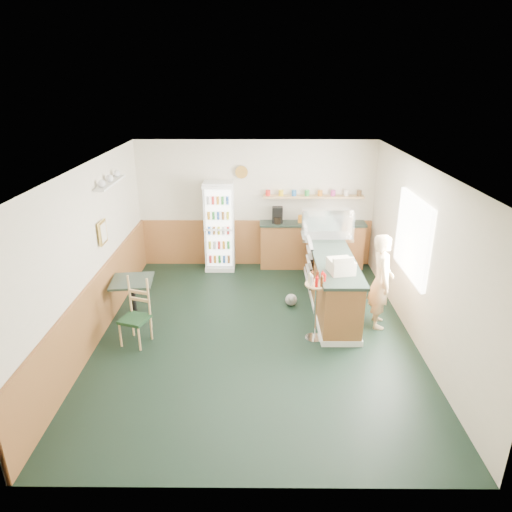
{
  "coord_description": "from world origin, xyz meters",
  "views": [
    {
      "loc": [
        0.06,
        -6.43,
        3.88
      ],
      "look_at": [
        0.02,
        0.6,
        1.11
      ],
      "focal_mm": 32.0,
      "sensor_mm": 36.0,
      "label": 1
    }
  ],
  "objects_px": {
    "shopkeeper": "(381,281)",
    "cafe_table": "(133,292)",
    "cash_register": "(341,266)",
    "condiment_stand": "(316,296)",
    "cafe_chair": "(135,309)",
    "drinks_fridge": "(219,226)",
    "display_case": "(327,225)"
  },
  "relations": [
    {
      "from": "drinks_fridge",
      "to": "shopkeeper",
      "type": "relative_size",
      "value": 1.18
    },
    {
      "from": "condiment_stand",
      "to": "cafe_chair",
      "type": "height_order",
      "value": "condiment_stand"
    },
    {
      "from": "condiment_stand",
      "to": "cafe_table",
      "type": "height_order",
      "value": "condiment_stand"
    },
    {
      "from": "cash_register",
      "to": "condiment_stand",
      "type": "distance_m",
      "value": 0.64
    },
    {
      "from": "drinks_fridge",
      "to": "cafe_chair",
      "type": "height_order",
      "value": "drinks_fridge"
    },
    {
      "from": "drinks_fridge",
      "to": "cash_register",
      "type": "xyz_separation_m",
      "value": [
        2.12,
        -2.58,
        0.18
      ]
    },
    {
      "from": "cash_register",
      "to": "condiment_stand",
      "type": "height_order",
      "value": "cash_register"
    },
    {
      "from": "drinks_fridge",
      "to": "cafe_chair",
      "type": "bearing_deg",
      "value": -109.89
    },
    {
      "from": "drinks_fridge",
      "to": "cash_register",
      "type": "distance_m",
      "value": 3.34
    },
    {
      "from": "cash_register",
      "to": "cafe_table",
      "type": "relative_size",
      "value": 0.52
    },
    {
      "from": "drinks_fridge",
      "to": "shopkeeper",
      "type": "xyz_separation_m",
      "value": [
        2.82,
        -2.44,
        -0.14
      ]
    },
    {
      "from": "condiment_stand",
      "to": "cafe_chair",
      "type": "distance_m",
      "value": 2.79
    },
    {
      "from": "drinks_fridge",
      "to": "cash_register",
      "type": "height_order",
      "value": "drinks_fridge"
    },
    {
      "from": "cash_register",
      "to": "display_case",
      "type": "bearing_deg",
      "value": 78.56
    },
    {
      "from": "condiment_stand",
      "to": "cafe_table",
      "type": "bearing_deg",
      "value": 168.54
    },
    {
      "from": "display_case",
      "to": "cash_register",
      "type": "relative_size",
      "value": 2.49
    },
    {
      "from": "cash_register",
      "to": "condiment_stand",
      "type": "xyz_separation_m",
      "value": [
        -0.41,
        -0.32,
        -0.37
      ]
    },
    {
      "from": "display_case",
      "to": "cafe_table",
      "type": "height_order",
      "value": "display_case"
    },
    {
      "from": "condiment_stand",
      "to": "cafe_table",
      "type": "relative_size",
      "value": 1.52
    },
    {
      "from": "condiment_stand",
      "to": "shopkeeper",
      "type": "bearing_deg",
      "value": 22.31
    },
    {
      "from": "drinks_fridge",
      "to": "condiment_stand",
      "type": "relative_size",
      "value": 1.68
    },
    {
      "from": "cafe_chair",
      "to": "drinks_fridge",
      "type": "bearing_deg",
      "value": 88.95
    },
    {
      "from": "shopkeeper",
      "to": "cafe_table",
      "type": "height_order",
      "value": "shopkeeper"
    },
    {
      "from": "cash_register",
      "to": "cafe_chair",
      "type": "height_order",
      "value": "cash_register"
    },
    {
      "from": "shopkeeper",
      "to": "cafe_table",
      "type": "relative_size",
      "value": 2.17
    },
    {
      "from": "cafe_table",
      "to": "cafe_chair",
      "type": "height_order",
      "value": "cafe_chair"
    },
    {
      "from": "display_case",
      "to": "condiment_stand",
      "type": "bearing_deg",
      "value": -101.91
    },
    {
      "from": "display_case",
      "to": "cafe_table",
      "type": "xyz_separation_m",
      "value": [
        -3.4,
        -1.33,
        -0.76
      ]
    },
    {
      "from": "cash_register",
      "to": "cafe_chair",
      "type": "xyz_separation_m",
      "value": [
        -3.19,
        -0.38,
        -0.57
      ]
    },
    {
      "from": "cash_register",
      "to": "condiment_stand",
      "type": "bearing_deg",
      "value": -153.38
    },
    {
      "from": "drinks_fridge",
      "to": "cafe_chair",
      "type": "xyz_separation_m",
      "value": [
        -1.07,
        -2.96,
        -0.39
      ]
    },
    {
      "from": "display_case",
      "to": "condiment_stand",
      "type": "xyz_separation_m",
      "value": [
        -0.41,
        -1.93,
        -0.53
      ]
    }
  ]
}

